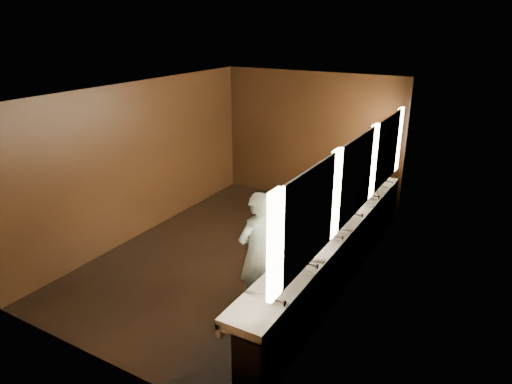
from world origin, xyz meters
TOP-DOWN VIEW (x-y plane):
  - floor at (0.00, 0.00)m, footprint 6.00×6.00m
  - ceiling at (0.00, 0.00)m, footprint 4.00×6.00m
  - wall_back at (0.00, 3.00)m, footprint 4.00×0.02m
  - wall_front at (0.00, -3.00)m, footprint 4.00×0.02m
  - wall_left at (-2.00, 0.00)m, footprint 0.02×6.00m
  - wall_right at (2.00, 0.00)m, footprint 0.02×6.00m
  - sink_counter at (1.79, 0.00)m, footprint 0.55×5.40m
  - mirror_band at (1.98, -0.00)m, footprint 0.06×5.03m
  - person at (1.06, -1.14)m, footprint 0.59×0.73m
  - trash_bin at (1.58, -0.92)m, footprint 0.38×0.38m

SIDE VIEW (x-z plane):
  - floor at x=0.00m, z-range 0.00..0.00m
  - trash_bin at x=1.58m, z-range 0.00..0.53m
  - sink_counter at x=1.79m, z-range -0.01..1.00m
  - person at x=1.06m, z-range 0.00..1.71m
  - wall_back at x=0.00m, z-range 0.00..2.80m
  - wall_front at x=0.00m, z-range 0.00..2.80m
  - wall_left at x=-2.00m, z-range 0.00..2.80m
  - wall_right at x=2.00m, z-range 0.00..2.80m
  - mirror_band at x=1.98m, z-range 1.17..2.32m
  - ceiling at x=0.00m, z-range 2.79..2.81m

